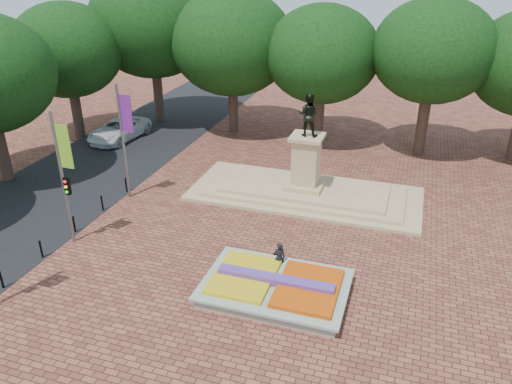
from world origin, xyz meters
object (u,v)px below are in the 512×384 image
at_px(monument, 305,182).
at_px(van, 119,130).
at_px(flower_bed, 276,287).
at_px(pedestrian, 279,258).

distance_m(monument, van, 17.23).
bearing_deg(monument, flower_bed, -84.13).
height_order(monument, pedestrian, monument).
relative_size(van, pedestrian, 3.63).
xyz_separation_m(flower_bed, monument, (-1.03, 10.00, 0.50)).
bearing_deg(flower_bed, monument, 95.87).
relative_size(monument, pedestrian, 8.83).
relative_size(monument, van, 2.43).
bearing_deg(van, monument, -12.81).
distance_m(monument, pedestrian, 8.40).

